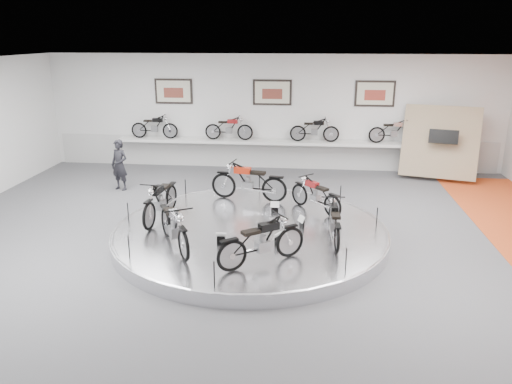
# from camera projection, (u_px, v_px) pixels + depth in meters

# --- Properties ---
(floor) EXTENTS (16.00, 16.00, 0.00)m
(floor) POSITION_uv_depth(u_px,v_px,m) (249.00, 244.00, 11.50)
(floor) COLOR #4C4C4F
(floor) RESTS_ON ground
(ceiling) EXTENTS (16.00, 16.00, 0.00)m
(ceiling) POSITION_uv_depth(u_px,v_px,m) (248.00, 66.00, 10.29)
(ceiling) COLOR white
(ceiling) RESTS_ON wall_back
(wall_back) EXTENTS (16.00, 0.00, 16.00)m
(wall_back) POSITION_uv_depth(u_px,v_px,m) (272.00, 112.00, 17.53)
(wall_back) COLOR silver
(wall_back) RESTS_ON floor
(wall_front) EXTENTS (16.00, 0.00, 16.00)m
(wall_front) POSITION_uv_depth(u_px,v_px,m) (151.00, 356.00, 4.26)
(wall_front) COLOR silver
(wall_front) RESTS_ON floor
(dado_band) EXTENTS (15.68, 0.04, 1.10)m
(dado_band) POSITION_uv_depth(u_px,v_px,m) (272.00, 153.00, 17.95)
(dado_band) COLOR #BCBCBA
(dado_band) RESTS_ON floor
(display_platform) EXTENTS (6.40, 6.40, 0.30)m
(display_platform) POSITION_uv_depth(u_px,v_px,m) (250.00, 233.00, 11.73)
(display_platform) COLOR silver
(display_platform) RESTS_ON floor
(platform_rim) EXTENTS (6.40, 6.40, 0.10)m
(platform_rim) POSITION_uv_depth(u_px,v_px,m) (250.00, 229.00, 11.70)
(platform_rim) COLOR #B2B2BA
(platform_rim) RESTS_ON display_platform
(shelf) EXTENTS (11.00, 0.55, 0.10)m
(shelf) POSITION_uv_depth(u_px,v_px,m) (271.00, 142.00, 17.55)
(shelf) COLOR silver
(shelf) RESTS_ON wall_back
(poster_left) EXTENTS (1.35, 0.06, 0.88)m
(poster_left) POSITION_uv_depth(u_px,v_px,m) (174.00, 91.00, 17.63)
(poster_left) COLOR beige
(poster_left) RESTS_ON wall_back
(poster_center) EXTENTS (1.35, 0.06, 0.88)m
(poster_center) POSITION_uv_depth(u_px,v_px,m) (272.00, 92.00, 17.28)
(poster_center) COLOR beige
(poster_center) RESTS_ON wall_back
(poster_right) EXTENTS (1.35, 0.06, 0.88)m
(poster_right) POSITION_uv_depth(u_px,v_px,m) (375.00, 94.00, 16.93)
(poster_right) COLOR beige
(poster_right) RESTS_ON wall_back
(display_panel) EXTENTS (2.56, 1.52, 2.30)m
(display_panel) POSITION_uv_depth(u_px,v_px,m) (440.00, 142.00, 16.34)
(display_panel) COLOR gray
(display_panel) RESTS_ON floor
(shelf_bike_a) EXTENTS (1.22, 0.43, 0.73)m
(shelf_bike_a) POSITION_uv_depth(u_px,v_px,m) (154.00, 128.00, 17.84)
(shelf_bike_a) COLOR black
(shelf_bike_a) RESTS_ON shelf
(shelf_bike_b) EXTENTS (1.22, 0.43, 0.73)m
(shelf_bike_b) POSITION_uv_depth(u_px,v_px,m) (229.00, 130.00, 17.57)
(shelf_bike_b) COLOR maroon
(shelf_bike_b) RESTS_ON shelf
(shelf_bike_c) EXTENTS (1.22, 0.43, 0.73)m
(shelf_bike_c) POSITION_uv_depth(u_px,v_px,m) (314.00, 131.00, 17.27)
(shelf_bike_c) COLOR black
(shelf_bike_c) RESTS_ON shelf
(shelf_bike_d) EXTENTS (1.22, 0.43, 0.73)m
(shelf_bike_d) POSITION_uv_depth(u_px,v_px,m) (394.00, 133.00, 17.00)
(shelf_bike_d) COLOR silver
(shelf_bike_d) RESTS_ON shelf
(bike_a) EXTENTS (1.42, 1.44, 0.88)m
(bike_a) POSITION_uv_depth(u_px,v_px,m) (316.00, 195.00, 12.65)
(bike_a) COLOR maroon
(bike_a) RESTS_ON display_platform
(bike_b) EXTENTS (1.90, 0.96, 1.07)m
(bike_b) POSITION_uv_depth(u_px,v_px,m) (249.00, 181.00, 13.47)
(bike_b) COLOR red
(bike_b) RESTS_ON display_platform
(bike_c) EXTENTS (0.79, 1.79, 1.02)m
(bike_c) POSITION_uv_depth(u_px,v_px,m) (160.00, 200.00, 12.04)
(bike_c) COLOR black
(bike_c) RESTS_ON display_platform
(bike_d) EXTENTS (1.39, 1.79, 1.01)m
(bike_d) POSITION_uv_depth(u_px,v_px,m) (174.00, 226.00, 10.42)
(bike_d) COLOR silver
(bike_d) RESTS_ON display_platform
(bike_e) EXTENTS (1.69, 1.45, 0.98)m
(bike_e) POSITION_uv_depth(u_px,v_px,m) (262.00, 241.00, 9.70)
(bike_e) COLOR black
(bike_e) RESTS_ON display_platform
(bike_f) EXTENTS (0.64, 1.56, 0.90)m
(bike_f) POSITION_uv_depth(u_px,v_px,m) (334.00, 221.00, 10.81)
(bike_f) COLOR black
(bike_f) RESTS_ON display_platform
(visitor) EXTENTS (0.67, 0.55, 1.57)m
(visitor) POSITION_uv_depth(u_px,v_px,m) (120.00, 165.00, 15.33)
(visitor) COLOR black
(visitor) RESTS_ON floor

